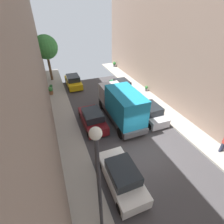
# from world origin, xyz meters

# --- Properties ---
(ground) EXTENTS (32.00, 32.00, 0.00)m
(ground) POSITION_xyz_m (0.00, 0.00, 0.00)
(ground) COLOR #423F42
(sidewalk_left) EXTENTS (2.00, 44.00, 0.15)m
(sidewalk_left) POSITION_xyz_m (-5.00, 0.00, 0.07)
(sidewalk_left) COLOR #A8A399
(sidewalk_left) RESTS_ON ground
(sidewalk_right) EXTENTS (2.00, 44.00, 0.15)m
(sidewalk_right) POSITION_xyz_m (5.00, 0.00, 0.07)
(sidewalk_right) COLOR #A8A399
(sidewalk_right) RESTS_ON ground
(parked_car_left_2) EXTENTS (1.78, 4.20, 1.57)m
(parked_car_left_2) POSITION_xyz_m (-2.70, -1.72, 0.72)
(parked_car_left_2) COLOR white
(parked_car_left_2) RESTS_ON ground
(parked_car_left_3) EXTENTS (1.78, 4.20, 1.57)m
(parked_car_left_3) POSITION_xyz_m (-2.70, 4.72, 0.72)
(parked_car_left_3) COLOR maroon
(parked_car_left_3) RESTS_ON ground
(parked_car_left_4) EXTENTS (1.78, 4.20, 1.57)m
(parked_car_left_4) POSITION_xyz_m (-2.70, 14.19, 0.72)
(parked_car_left_4) COLOR gold
(parked_car_left_4) RESTS_ON ground
(parked_car_right_1) EXTENTS (1.78, 4.20, 1.57)m
(parked_car_right_1) POSITION_xyz_m (2.70, 3.76, 0.72)
(parked_car_right_1) COLOR silver
(parked_car_right_1) RESTS_ON ground
(parked_car_right_2) EXTENTS (1.78, 4.20, 1.57)m
(parked_car_right_2) POSITION_xyz_m (2.70, 10.23, 0.72)
(parked_car_right_2) COLOR #1E6638
(parked_car_right_2) RESTS_ON ground
(delivery_truck) EXTENTS (2.26, 6.60, 3.38)m
(delivery_truck) POSITION_xyz_m (0.00, 4.44, 1.79)
(delivery_truck) COLOR #4C4C51
(delivery_truck) RESTS_ON ground
(street_tree_0) EXTENTS (3.15, 3.15, 6.15)m
(street_tree_0) POSITION_xyz_m (-5.26, 17.45, 4.69)
(street_tree_0) COLOR brown
(street_tree_0) RESTS_ON sidewalk_left
(potted_plant_0) EXTENTS (0.55, 0.55, 0.87)m
(potted_plant_0) POSITION_xyz_m (5.60, 19.74, 0.62)
(potted_plant_0) COLOR slate
(potted_plant_0) RESTS_ON sidewalk_right
(potted_plant_1) EXTENTS (0.58, 0.58, 0.95)m
(potted_plant_1) POSITION_xyz_m (-5.80, 12.58, 0.65)
(potted_plant_1) COLOR brown
(potted_plant_1) RESTS_ON sidewalk_left
(potted_plant_4) EXTENTS (0.39, 0.39, 0.71)m
(potted_plant_4) POSITION_xyz_m (5.60, 9.00, 0.53)
(potted_plant_4) COLOR slate
(potted_plant_4) RESTS_ON sidewalk_right
(potted_plant_5) EXTENTS (0.41, 0.41, 0.66)m
(potted_plant_5) POSITION_xyz_m (-5.64, 13.99, 0.50)
(potted_plant_5) COLOR slate
(potted_plant_5) RESTS_ON sidewalk_left
(lamp_post) EXTENTS (0.44, 0.44, 6.15)m
(lamp_post) POSITION_xyz_m (-4.60, -3.50, 4.14)
(lamp_post) COLOR #333338
(lamp_post) RESTS_ON sidewalk_left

